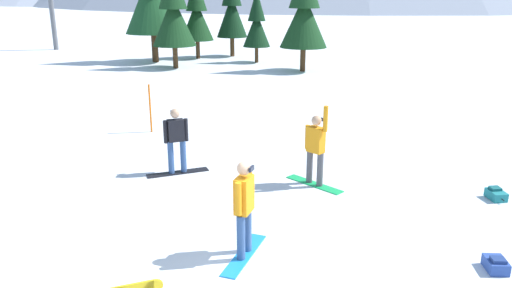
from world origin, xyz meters
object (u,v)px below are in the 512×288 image
object	(u,v)px
trail_marker_pole	(150,108)
backpack_blue	(496,264)
pine_tree_broad	(304,11)
snowboarder_background	(176,140)
pine_tree_tall	(257,23)
pine_tree_young	(232,8)
pine_tree_leaning	(197,13)
snowboarder_foreground	(244,207)
pine_tree_slender	(173,12)
backpack_teal	(496,194)
snowboarder_midground	(316,148)

from	to	relation	value
trail_marker_pole	backpack_blue	bearing A→B (deg)	-32.94
backpack_blue	pine_tree_broad	world-z (taller)	pine_tree_broad
snowboarder_background	pine_tree_tall	bearing A→B (deg)	99.81
pine_tree_young	pine_tree_leaning	size ratio (longest dim) A/B	1.09
snowboarder_foreground	trail_marker_pole	world-z (taller)	snowboarder_foreground
pine_tree_slender	pine_tree_broad	xyz separation A→B (m)	(7.48, 0.89, 0.09)
snowboarder_foreground	pine_tree_broad	world-z (taller)	pine_tree_broad
snowboarder_foreground	backpack_teal	distance (m)	6.19
backpack_blue	backpack_teal	bearing A→B (deg)	80.99
snowboarder_foreground	backpack_teal	bearing A→B (deg)	39.53
snowboarder_background	pine_tree_slender	world-z (taller)	pine_tree_slender
snowboarder_midground	pine_tree_young	bearing A→B (deg)	112.96
trail_marker_pole	pine_tree_tall	bearing A→B (deg)	93.45
pine_tree_slender	pine_tree_leaning	size ratio (longest dim) A/B	1.09
pine_tree_tall	pine_tree_young	distance (m)	3.57
pine_tree_tall	pine_tree_slender	xyz separation A→B (m)	(-4.00, -3.57, 0.78)
snowboarder_midground	backpack_blue	world-z (taller)	snowboarder_midground
pine_tree_tall	pine_tree_slender	bearing A→B (deg)	-138.19
snowboarder_background	pine_tree_tall	distance (m)	20.21
snowboarder_background	backpack_blue	xyz separation A→B (m)	(7.09, -2.84, -0.78)
pine_tree_tall	snowboarder_midground	bearing A→B (deg)	-70.57
pine_tree_tall	pine_tree_broad	size ratio (longest dim) A/B	0.74
trail_marker_pole	pine_tree_young	world-z (taller)	pine_tree_young
pine_tree_broad	backpack_teal	bearing A→B (deg)	-65.77
pine_tree_tall	pine_tree_young	xyz separation A→B (m)	(-2.45, 2.48, 0.78)
snowboarder_midground	snowboarder_background	xyz separation A→B (m)	(-3.51, -0.16, -0.04)
pine_tree_tall	pine_tree_slender	size ratio (longest dim) A/B	0.76
pine_tree_broad	snowboarder_midground	bearing A→B (deg)	-78.49
backpack_blue	trail_marker_pole	world-z (taller)	trail_marker_pole
pine_tree_tall	pine_tree_leaning	xyz separation A→B (m)	(-4.33, 0.79, 0.51)
backpack_teal	pine_tree_slender	distance (m)	22.09
backpack_blue	backpack_teal	world-z (taller)	backpack_teal
snowboarder_background	trail_marker_pole	size ratio (longest dim) A/B	1.07
backpack_teal	pine_tree_leaning	world-z (taller)	pine_tree_leaning
snowboarder_midground	snowboarder_background	distance (m)	3.52
snowboarder_foreground	backpack_blue	bearing A→B (deg)	9.10
pine_tree_young	pine_tree_broad	size ratio (longest dim) A/B	0.97
pine_tree_leaning	pine_tree_broad	bearing A→B (deg)	-23.96
snowboarder_background	pine_tree_tall	world-z (taller)	pine_tree_tall
snowboarder_midground	pine_tree_young	size ratio (longest dim) A/B	0.33
pine_tree_broad	pine_tree_leaning	xyz separation A→B (m)	(-7.81, 3.47, -0.37)
trail_marker_pole	snowboarder_background	bearing A→B (deg)	-53.83
snowboarder_foreground	backpack_blue	xyz separation A→B (m)	(4.22, 0.68, -0.83)
snowboarder_foreground	pine_tree_tall	bearing A→B (deg)	105.08
pine_tree_leaning	snowboarder_foreground	bearing A→B (deg)	-66.25
backpack_blue	pine_tree_young	distance (m)	28.49
backpack_teal	pine_tree_young	bearing A→B (deg)	121.56
pine_tree_slender	pine_tree_tall	bearing A→B (deg)	41.81
pine_tree_slender	snowboarder_background	bearing A→B (deg)	-65.47
backpack_teal	pine_tree_young	world-z (taller)	pine_tree_young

